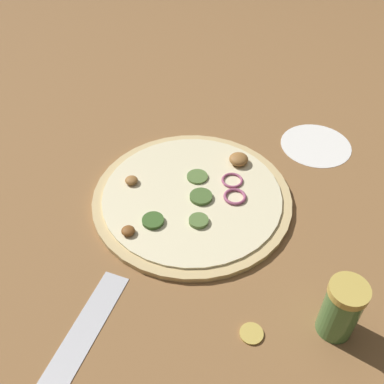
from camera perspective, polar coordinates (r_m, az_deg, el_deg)
name	(u,v)px	position (r m, az deg, el deg)	size (l,w,h in m)	color
ground_plane	(192,200)	(0.83, 0.00, -1.02)	(3.00, 3.00, 0.00)	olive
pizza	(193,197)	(0.83, 0.07, -0.62)	(0.37, 0.37, 0.03)	#D6B77A
spice_jar	(341,309)	(0.66, 18.43, -13.91)	(0.05, 0.05, 0.10)	#4C7F42
loose_cap	(252,333)	(0.67, 7.58, -17.32)	(0.03, 0.03, 0.01)	gold
flour_patch	(316,145)	(0.99, 15.45, 5.77)	(0.15, 0.15, 0.00)	white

